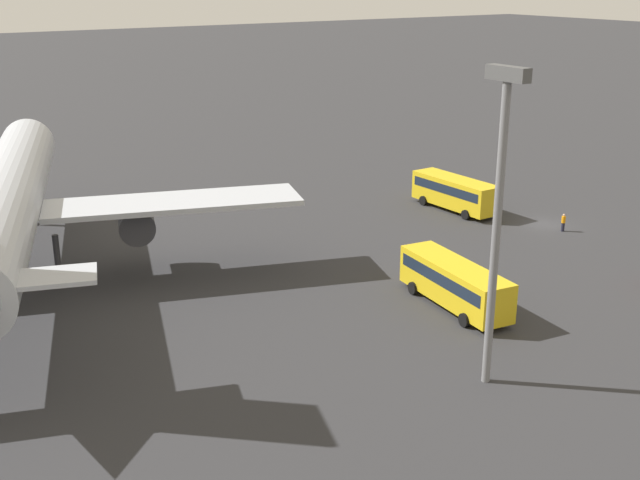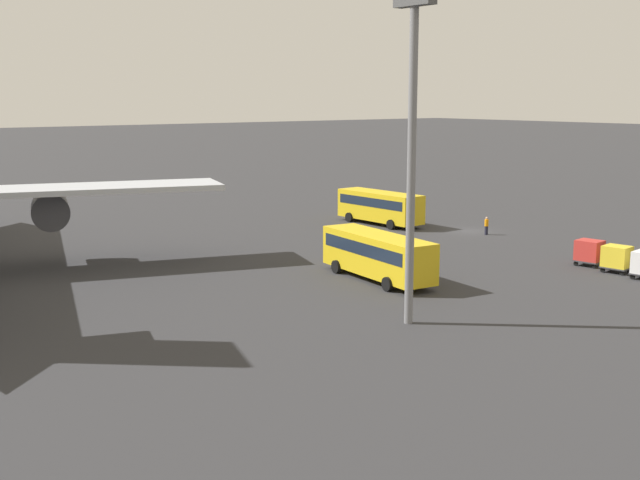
{
  "view_description": "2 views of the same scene",
  "coord_description": "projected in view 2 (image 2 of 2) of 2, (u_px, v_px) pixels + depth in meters",
  "views": [
    {
      "loc": [
        -51.47,
        59.67,
        23.74
      ],
      "look_at": [
        -3.98,
        29.03,
        4.77
      ],
      "focal_mm": 45.0,
      "sensor_mm": 36.0,
      "label": 1
    },
    {
      "loc": [
        -53.54,
        59.45,
        13.25
      ],
      "look_at": [
        -10.7,
        26.78,
        3.56
      ],
      "focal_mm": 45.0,
      "sensor_mm": 36.0,
      "label": 2
    }
  ],
  "objects": [
    {
      "name": "worker_person",
      "position": [
        486.0,
        226.0,
        77.51
      ],
      "size": [
        0.38,
        0.38,
        1.74
      ],
      "color": "#1E1E2D",
      "rests_on": "ground"
    },
    {
      "name": "ground_plane",
      "position": [
        469.0,
        231.0,
        79.72
      ],
      "size": [
        600.0,
        600.0,
        0.0
      ],
      "primitive_type": "plane",
      "color": "#2D2D30"
    },
    {
      "name": "shuttle_bus_near",
      "position": [
        380.0,
        205.0,
        83.75
      ],
      "size": [
        10.39,
        3.48,
        3.39
      ],
      "rotation": [
        0.0,
        0.0,
        0.03
      ],
      "color": "gold",
      "rests_on": "ground"
    },
    {
      "name": "cargo_cart_yellow",
      "position": [
        617.0,
        257.0,
        60.81
      ],
      "size": [
        2.22,
        1.95,
        2.06
      ],
      "rotation": [
        0.0,
        0.0,
        0.14
      ],
      "color": "#38383D",
      "rests_on": "ground"
    },
    {
      "name": "light_pole",
      "position": [
        412.0,
        127.0,
        45.4
      ],
      "size": [
        2.8,
        0.7,
        18.94
      ],
      "color": "slate",
      "rests_on": "ground"
    },
    {
      "name": "shuttle_bus_far",
      "position": [
        377.0,
        253.0,
        58.39
      ],
      "size": [
        11.01,
        4.1,
        3.35
      ],
      "rotation": [
        0.0,
        0.0,
        -0.12
      ],
      "color": "gold",
      "rests_on": "ground"
    },
    {
      "name": "cargo_cart_red",
      "position": [
        589.0,
        251.0,
        63.21
      ],
      "size": [
        2.22,
        1.95,
        2.06
      ],
      "rotation": [
        0.0,
        0.0,
        0.14
      ],
      "color": "#38383D",
      "rests_on": "ground"
    }
  ]
}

